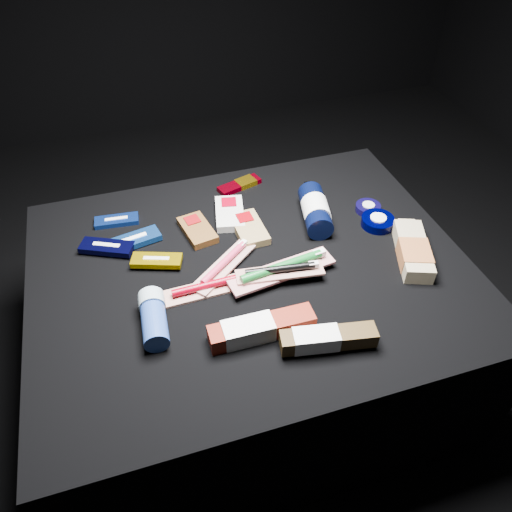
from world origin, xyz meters
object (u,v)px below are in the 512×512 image
object	(u,v)px
lotion_bottle	(315,210)
toothpaste_carton_red	(257,329)
bodywash_bottle	(413,251)
deodorant_stick	(154,318)

from	to	relation	value
lotion_bottle	toothpaste_carton_red	distance (m)	0.39
bodywash_bottle	lotion_bottle	bearing A→B (deg)	149.90
bodywash_bottle	toothpaste_carton_red	distance (m)	0.42
bodywash_bottle	toothpaste_carton_red	world-z (taller)	toothpaste_carton_red
lotion_bottle	bodywash_bottle	world-z (taller)	lotion_bottle
toothpaste_carton_red	deodorant_stick	bearing A→B (deg)	156.57
lotion_bottle	deodorant_stick	distance (m)	0.49
lotion_bottle	toothpaste_carton_red	world-z (taller)	lotion_bottle
lotion_bottle	toothpaste_carton_red	size ratio (longest dim) A/B	0.98
lotion_bottle	toothpaste_carton_red	xyz separation A→B (m)	(-0.25, -0.31, -0.01)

